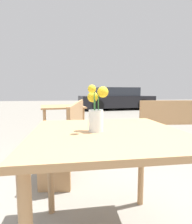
{
  "coord_description": "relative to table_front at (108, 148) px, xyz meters",
  "views": [
    {
      "loc": [
        -0.25,
        -0.99,
        0.99
      ],
      "look_at": [
        -0.07,
        -0.0,
        0.87
      ],
      "focal_mm": 28.0,
      "sensor_mm": 36.0,
      "label": 1
    }
  ],
  "objects": [
    {
      "name": "bench_near",
      "position": [
        1.7,
        1.78,
        -0.2
      ],
      "size": [
        1.43,
        0.5,
        0.85
      ],
      "color": "tan",
      "rests_on": "ground_plane"
    },
    {
      "name": "flower_vase",
      "position": [
        -0.07,
        -0.0,
        0.21
      ],
      "size": [
        0.12,
        0.12,
        0.27
      ],
      "color": "silver",
      "rests_on": "table_front"
    },
    {
      "name": "parked_car",
      "position": [
        2.67,
        8.85,
        -0.05
      ],
      "size": [
        4.25,
        2.12,
        1.25
      ],
      "color": "black",
      "rests_on": "ground_plane"
    },
    {
      "name": "table_back",
      "position": [
        -0.31,
        2.61,
        -0.04
      ],
      "size": [
        0.93,
        0.96,
        0.71
      ],
      "color": "tan",
      "rests_on": "ground_plane"
    },
    {
      "name": "table_front",
      "position": [
        0.0,
        0.0,
        0.0
      ],
      "size": [
        0.91,
        0.92,
        0.76
      ],
      "color": "tan",
      "rests_on": "ground_plane"
    },
    {
      "name": "bench_middle",
      "position": [
        -0.16,
        1.49,
        -0.19
      ],
      "size": [
        0.65,
        1.76,
        0.85
      ],
      "color": "tan",
      "rests_on": "ground_plane"
    }
  ]
}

